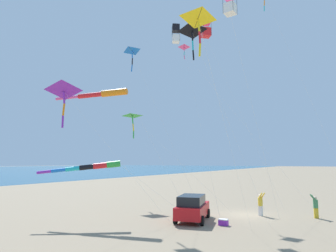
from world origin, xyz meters
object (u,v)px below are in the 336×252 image
Objects in this scene: cooler_box at (223,222)px; kite_box_teal_far_right at (176,34)px; person_adult_flyer at (316,205)px; kite_box_orange_high_right at (206,27)px; kite_delta_long_streamer_right at (184,48)px; kite_delta_purple_drifting at (132,51)px; kite_windsock_yellow_midlevel at (91,167)px; kite_delta_long_streamer_left at (64,91)px; person_child_green_jacket at (260,203)px; kite_box_red_high_left at (230,1)px; parked_car at (192,207)px; kite_delta_striped_overhead at (192,31)px; kite_delta_magenta_far_left at (133,116)px; kite_windsock_checkered_midright at (101,94)px; kite_delta_rainbow_low_near at (198,19)px.

kite_box_teal_far_right is at bearing 143.80° from cooler_box.
person_adult_flyer is 0.09× the size of kite_box_orange_high_right.
kite_delta_long_streamer_right is 6.58m from kite_delta_purple_drifting.
kite_box_teal_far_right is 1.75× the size of kite_windsock_yellow_midlevel.
kite_delta_long_streamer_left is 13.62m from kite_box_teal_far_right.
kite_box_red_high_left is at bearing -90.27° from person_child_green_jacket.
kite_box_orange_high_right is (-8.82, 0.21, 16.85)m from person_adult_flyer.
cooler_box is at bearing -131.68° from person_adult_flyer.
kite_delta_long_streamer_left is 15.41m from kite_delta_long_streamer_right.
parked_car is 5.99m from person_child_green_jacket.
person_child_green_jacket is 0.10× the size of kite_box_teal_far_right.
person_adult_flyer is 0.13× the size of kite_delta_striped_overhead.
kite_delta_long_streamer_left is at bearing -89.83° from kite_delta_purple_drifting.
kite_delta_striped_overhead reaches higher than parked_car.
kite_box_red_high_left is (1.39, -1.53, 14.79)m from cooler_box.
cooler_box is at bearing -47.32° from kite_delta_long_streamer_right.
kite_box_orange_high_right reaches higher than kite_delta_striped_overhead.
kite_delta_long_streamer_right reaches higher than kite_delta_magenta_far_left.
kite_delta_magenta_far_left reaches higher than parked_car.
kite_delta_striped_overhead reaches higher than kite_delta_long_streamer_left.
parked_car is at bearing 6.71° from kite_windsock_checkered_midright.
parked_car is at bearing -143.71° from person_adult_flyer.
cooler_box is at bearing -36.20° from kite_box_teal_far_right.
kite_delta_long_streamer_left is 0.51× the size of kite_box_orange_high_right.
kite_delta_rainbow_low_near is 14.02m from kite_windsock_checkered_midright.
kite_box_teal_far_right is at bearing 48.03° from kite_delta_purple_drifting.
kite_delta_long_streamer_left is at bearing -146.41° from kite_delta_striped_overhead.
person_adult_flyer is 19.47m from kite_delta_long_streamer_right.
kite_windsock_yellow_midlevel is at bearing -84.21° from kite_delta_purple_drifting.
kite_box_red_high_left is (7.82, -8.51, -1.48)m from kite_delta_long_streamer_right.
kite_delta_long_streamer_right reaches higher than kite_delta_purple_drifting.
kite_box_orange_high_right is (-4.95, 1.31, 16.83)m from person_child_green_jacket.
kite_delta_long_streamer_right is (-7.85, 2.14, 15.48)m from person_child_green_jacket.
kite_box_teal_far_right reaches higher than kite_windsock_yellow_midlevel.
person_child_green_jacket is 13.58m from kite_windsock_yellow_midlevel.
kite_box_orange_high_right is (5.40, 12.45, 8.74)m from kite_delta_long_streamer_left.
parked_car is 2.52× the size of person_child_green_jacket.
kite_delta_long_streamer_right is at bearing 120.61° from kite_delta_striped_overhead.
person_child_green_jacket is 0.14× the size of kite_windsock_checkered_midright.
person_child_green_jacket is at bearing 47.09° from kite_delta_long_streamer_left.
kite_box_teal_far_right reaches higher than parked_car.
kite_delta_rainbow_low_near reaches higher than parked_car.
kite_box_teal_far_right is 15.74m from kite_windsock_yellow_midlevel.
parked_car is 13.47m from kite_delta_magenta_far_left.
kite_windsock_yellow_midlevel is at bearing -144.24° from parked_car.
parked_car is 16.93m from kite_box_teal_far_right.
cooler_box is 16.99m from kite_delta_purple_drifting.
kite_box_teal_far_right is at bearing 74.35° from kite_windsock_yellow_midlevel.
kite_box_teal_far_right is 3.17m from kite_box_orange_high_right.
person_child_green_jacket is at bearing 89.73° from kite_box_red_high_left.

